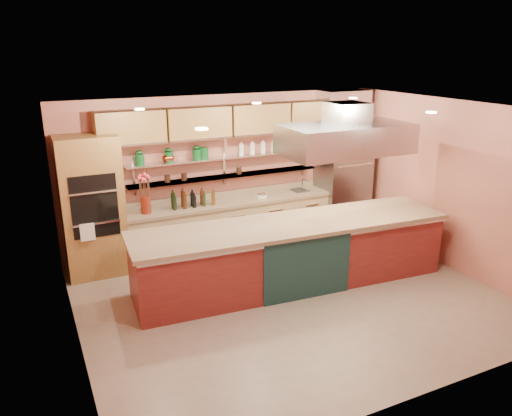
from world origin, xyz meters
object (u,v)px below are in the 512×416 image
refrigerator (343,180)px  copper_kettle (167,158)px  green_canister (204,153)px  kitchen_scale (261,195)px  island (292,254)px  flower_vase (146,205)px

refrigerator → copper_kettle: 3.57m
green_canister → copper_kettle: bearing=180.0°
refrigerator → kitchen_scale: size_ratio=12.68×
copper_kettle → green_canister: size_ratio=0.84×
copper_kettle → kitchen_scale: bearing=-7.4°
kitchen_scale → green_canister: size_ratio=0.83×
refrigerator → kitchen_scale: (-1.80, 0.01, -0.07)m
refrigerator → copper_kettle: bearing=176.2°
refrigerator → island: (-2.10, -1.69, -0.54)m
kitchen_scale → green_canister: green_canister is taller
island → copper_kettle: 2.69m
copper_kettle → green_canister: 0.66m
flower_vase → green_canister: bearing=11.0°
refrigerator → copper_kettle: (-3.49, 0.23, 0.73)m
copper_kettle → refrigerator: bearing=-3.8°
refrigerator → green_canister: size_ratio=10.49×
green_canister → island: bearing=-69.2°
island → refrigerator: bearing=42.8°
kitchen_scale → flower_vase: bearing=-171.7°
island → green_canister: green_canister is taller
kitchen_scale → refrigerator: bearing=8.0°
copper_kettle → flower_vase: bearing=-154.7°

